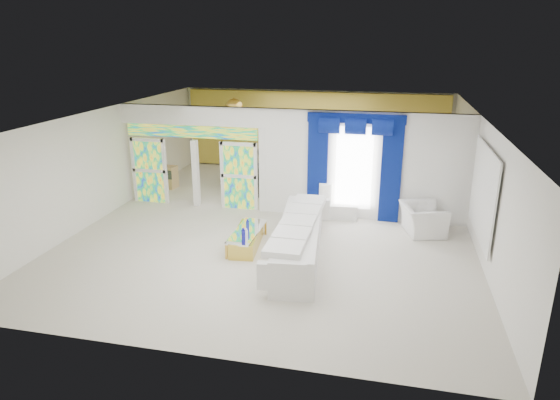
% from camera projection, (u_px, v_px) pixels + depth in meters
% --- Properties ---
extents(floor, '(12.00, 12.00, 0.00)m').
position_uv_depth(floor, '(279.00, 224.00, 13.44)').
color(floor, '#B7AF9E').
rests_on(floor, ground).
extents(dividing_wall, '(5.70, 0.18, 3.00)m').
position_uv_depth(dividing_wall, '(363.00, 166.00, 13.44)').
color(dividing_wall, white).
rests_on(dividing_wall, ground).
extents(dividing_header, '(4.30, 0.18, 0.55)m').
position_uv_depth(dividing_header, '(190.00, 115.00, 14.10)').
color(dividing_header, white).
rests_on(dividing_header, dividing_wall).
extents(stained_panel_left, '(0.95, 0.04, 2.00)m').
position_uv_depth(stained_panel_left, '(150.00, 171.00, 14.94)').
color(stained_panel_left, '#994C3F').
rests_on(stained_panel_left, ground).
extents(stained_panel_right, '(0.95, 0.04, 2.00)m').
position_uv_depth(stained_panel_right, '(239.00, 176.00, 14.35)').
color(stained_panel_right, '#994C3F').
rests_on(stained_panel_right, ground).
extents(stained_transom, '(4.00, 0.05, 0.35)m').
position_uv_depth(stained_transom, '(191.00, 132.00, 14.25)').
color(stained_transom, '#994C3F').
rests_on(stained_transom, dividing_header).
extents(window_pane, '(1.00, 0.02, 2.30)m').
position_uv_depth(window_pane, '(354.00, 168.00, 13.42)').
color(window_pane, white).
rests_on(window_pane, dividing_wall).
extents(blue_drape_left, '(0.55, 0.10, 2.80)m').
position_uv_depth(blue_drape_left, '(317.00, 168.00, 13.61)').
color(blue_drape_left, '#04074E').
rests_on(blue_drape_left, ground).
extents(blue_drape_right, '(0.55, 0.10, 2.80)m').
position_uv_depth(blue_drape_right, '(391.00, 173.00, 13.20)').
color(blue_drape_right, '#04074E').
rests_on(blue_drape_right, ground).
extents(blue_pelmet, '(2.60, 0.12, 0.25)m').
position_uv_depth(blue_pelmet, '(356.00, 118.00, 12.96)').
color(blue_pelmet, '#04074E').
rests_on(blue_pelmet, dividing_wall).
extents(wall_mirror, '(0.04, 2.70, 1.90)m').
position_uv_depth(wall_mirror, '(484.00, 193.00, 10.99)').
color(wall_mirror, white).
rests_on(wall_mirror, ground).
extents(gold_curtains, '(9.70, 0.12, 2.90)m').
position_uv_depth(gold_curtains, '(314.00, 131.00, 18.43)').
color(gold_curtains, gold).
rests_on(gold_curtains, ground).
extents(white_sofa, '(1.33, 4.26, 0.80)m').
position_uv_depth(white_sofa, '(299.00, 240.00, 11.33)').
color(white_sofa, silver).
rests_on(white_sofa, ground).
extents(coffee_table, '(0.75, 1.78, 0.38)m').
position_uv_depth(coffee_table, '(247.00, 239.00, 11.95)').
color(coffee_table, gold).
rests_on(coffee_table, ground).
extents(console_table, '(1.26, 0.49, 0.41)m').
position_uv_depth(console_table, '(335.00, 211.00, 13.81)').
color(console_table, silver).
rests_on(console_table, ground).
extents(table_lamp, '(0.36, 0.36, 0.58)m').
position_uv_depth(table_lamp, '(325.00, 194.00, 13.71)').
color(table_lamp, white).
rests_on(table_lamp, console_table).
extents(armchair, '(1.28, 1.38, 0.75)m').
position_uv_depth(armchair, '(422.00, 219.00, 12.71)').
color(armchair, silver).
rests_on(armchair, ground).
extents(grand_piano, '(1.81, 2.17, 0.97)m').
position_uv_depth(grand_piano, '(259.00, 169.00, 17.17)').
color(grand_piano, black).
rests_on(grand_piano, ground).
extents(piano_bench, '(1.01, 0.55, 0.32)m').
position_uv_depth(piano_bench, '(246.00, 191.00, 15.79)').
color(piano_bench, black).
rests_on(piano_bench, ground).
extents(tv_console, '(0.55, 0.51, 0.74)m').
position_uv_depth(tv_console, '(168.00, 177.00, 16.56)').
color(tv_console, tan).
rests_on(tv_console, ground).
extents(chandelier, '(0.60, 0.60, 0.60)m').
position_uv_depth(chandelier, '(234.00, 107.00, 16.23)').
color(chandelier, gold).
rests_on(chandelier, ceiling).
extents(decanters, '(0.15, 0.66, 0.24)m').
position_uv_depth(decanters, '(245.00, 232.00, 11.61)').
color(decanters, '#15148D').
rests_on(decanters, coffee_table).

